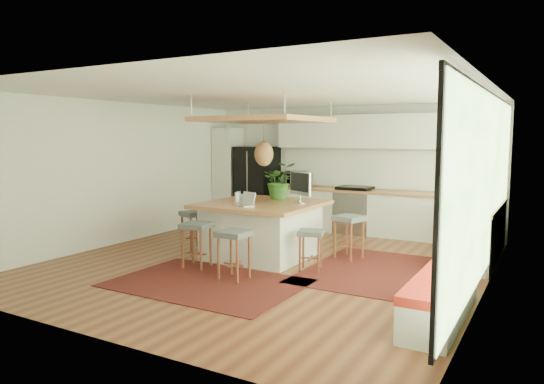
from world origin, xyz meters
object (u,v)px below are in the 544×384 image
Objects in this scene: stool_right_front at (311,248)px; laptop at (243,198)px; fridge at (257,184)px; microwave at (296,178)px; monitor at (300,188)px; stool_left_side at (194,230)px; stool_near_right at (234,255)px; island_plant at (279,185)px; stool_right_back at (349,238)px; island at (262,230)px; stool_near_left at (197,245)px.

laptop reaches higher than stool_right_front.
fridge is 1.09m from microwave.
fridge reaches higher than monitor.
stool_left_side is 3.07m from microwave.
stool_near_right is at bearing -59.27° from microwave.
island_plant is at bearing -45.27° from fridge.
fridge is 2.61× the size of stool_left_side.
stool_right_back reaches higher than stool_right_front.
island_plant is (0.03, 0.56, 0.72)m from island.
microwave is (-0.76, 2.79, 0.66)m from island.
fridge is 5.40× the size of laptop.
fridge is at bearing 117.44° from stool_near_right.
fridge is at bearing 129.29° from island_plant.
island_plant is (-1.09, 0.98, 0.83)m from stool_right_front.
monitor is (0.59, 0.27, 0.72)m from island.
island_plant is at bearing 106.10° from laptop.
stool_right_back is (0.24, 0.98, 0.00)m from stool_right_front.
island is 2.96m from microwave.
fridge is 3.95m from stool_right_back.
microwave reaches higher than stool_left_side.
island is at bearing -157.62° from stool_right_back.
microwave is at bearing 2.98° from fridge.
microwave is (-1.88, 3.21, 0.77)m from stool_right_front.
stool_left_side is at bearing -86.06° from microwave.
monitor is 0.63m from island_plant.
island_plant is at bearing -54.80° from microwave.
island is 0.97m from monitor.
laptop reaches higher than island.
stool_right_back is at bearing 22.38° from island.
monitor is at bearing 11.50° from stool_left_side.
island_plant is (0.54, 1.69, 0.83)m from stool_near_left.
laptop is (-1.17, -0.08, 0.70)m from stool_right_front.
stool_right_front is 1.08× the size of monitor.
stool_near_right is 2.15m from stool_left_side.
island is 2.81× the size of island_plant.
stool_near_left is (1.32, -3.97, -0.57)m from fridge.
stool_left_side is at bearing -174.83° from island.
stool_right_front is 1.87× the size of laptop.
stool_near_left is at bearing -114.24° from island.
stool_near_left is at bearing 163.41° from stool_near_right.
stool_near_right is 2.19m from stool_right_back.
microwave is at bearing 120.30° from stool_right_front.
stool_right_back is at bearing -30.85° from microwave.
laptop is (-0.41, 0.89, 0.70)m from stool_near_right.
stool_near_left is 1.96m from island_plant.
microwave is (-2.11, 2.23, 0.77)m from stool_right_back.
island is at bearing 5.17° from stool_left_side.
stool_near_right is (2.19, -4.23, -0.57)m from fridge.
monitor is at bearing 24.99° from island.
microwave reaches higher than island.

